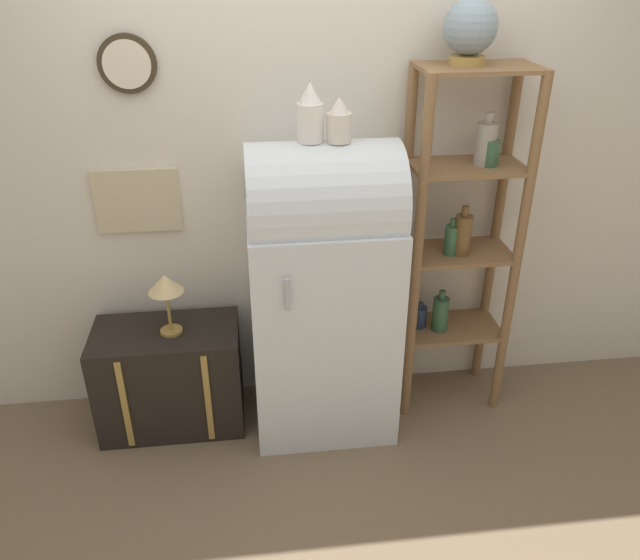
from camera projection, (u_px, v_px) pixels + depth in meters
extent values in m
plane|color=#7A664C|center=(329.00, 446.00, 3.22)|extent=(12.00, 12.00, 0.00)
cube|color=silver|center=(315.00, 159.00, 3.08)|extent=(7.00, 0.05, 2.70)
cylinder|color=#382D1E|center=(127.00, 64.00, 2.73)|extent=(0.25, 0.03, 0.25)
cylinder|color=beige|center=(127.00, 65.00, 2.72)|extent=(0.21, 0.01, 0.21)
cube|color=#C6B793|center=(137.00, 201.00, 3.03)|extent=(0.41, 0.02, 0.32)
cube|color=silver|center=(323.00, 324.00, 3.17)|extent=(0.71, 0.58, 1.17)
cylinder|color=silver|center=(323.00, 201.00, 2.85)|extent=(0.69, 0.55, 0.55)
cylinder|color=#B7B7BC|center=(287.00, 294.00, 2.70)|extent=(0.02, 0.02, 0.15)
cube|color=black|center=(170.00, 377.00, 3.27)|extent=(0.73, 0.40, 0.57)
cube|color=#AD8942|center=(125.00, 405.00, 3.06)|extent=(0.03, 0.01, 0.51)
cube|color=#AD8942|center=(208.00, 399.00, 3.10)|extent=(0.03, 0.01, 0.51)
cylinder|color=olive|center=(416.00, 266.00, 3.02)|extent=(0.05, 0.05, 1.81)
cylinder|color=olive|center=(517.00, 261.00, 3.08)|extent=(0.05, 0.05, 1.81)
cylinder|color=olive|center=(402.00, 241.00, 3.28)|extent=(0.05, 0.05, 1.81)
cylinder|color=olive|center=(495.00, 236.00, 3.33)|extent=(0.05, 0.05, 1.81)
cube|color=olive|center=(449.00, 327.00, 3.40)|extent=(0.54, 0.32, 0.02)
cube|color=olive|center=(457.00, 252.00, 3.18)|extent=(0.54, 0.32, 0.02)
cube|color=olive|center=(467.00, 167.00, 2.97)|extent=(0.54, 0.32, 0.02)
cube|color=olive|center=(479.00, 68.00, 2.75)|extent=(0.54, 0.32, 0.02)
cylinder|color=#9E998E|center=(486.00, 144.00, 2.92)|extent=(0.10, 0.10, 0.20)
cylinder|color=#9E998E|center=(489.00, 118.00, 2.86)|extent=(0.04, 0.04, 0.05)
cylinder|color=#335B3D|center=(491.00, 153.00, 2.92)|extent=(0.08, 0.08, 0.12)
cylinder|color=#335B3D|center=(493.00, 137.00, 2.88)|extent=(0.03, 0.03, 0.03)
cylinder|color=#335B3D|center=(451.00, 240.00, 3.11)|extent=(0.07, 0.07, 0.15)
cylinder|color=#335B3D|center=(453.00, 222.00, 3.06)|extent=(0.03, 0.03, 0.04)
cylinder|color=brown|center=(462.00, 235.00, 3.10)|extent=(0.09, 0.09, 0.20)
cylinder|color=brown|center=(465.00, 211.00, 3.04)|extent=(0.04, 0.04, 0.05)
cylinder|color=#335B3D|center=(440.00, 314.00, 3.32)|extent=(0.08, 0.08, 0.19)
cylinder|color=#335B3D|center=(442.00, 295.00, 3.26)|extent=(0.03, 0.03, 0.05)
cylinder|color=#23334C|center=(419.00, 317.00, 3.37)|extent=(0.08, 0.08, 0.11)
cylinder|color=#23334C|center=(420.00, 305.00, 3.33)|extent=(0.03, 0.03, 0.03)
cylinder|color=#AD8942|center=(467.00, 60.00, 2.75)|extent=(0.16, 0.16, 0.04)
sphere|color=#7F939E|center=(470.00, 26.00, 2.68)|extent=(0.24, 0.24, 0.24)
cylinder|color=white|center=(310.00, 123.00, 2.69)|extent=(0.12, 0.12, 0.17)
cone|color=white|center=(310.00, 93.00, 2.63)|extent=(0.10, 0.10, 0.09)
cylinder|color=silver|center=(339.00, 128.00, 2.69)|extent=(0.11, 0.11, 0.13)
cone|color=silver|center=(339.00, 105.00, 2.65)|extent=(0.09, 0.09, 0.07)
cylinder|color=#AD8942|center=(171.00, 331.00, 3.12)|extent=(0.11, 0.11, 0.02)
cylinder|color=#AD8942|center=(169.00, 311.00, 3.06)|extent=(0.02, 0.02, 0.22)
cone|color=#DBC184|center=(165.00, 283.00, 2.99)|extent=(0.17, 0.17, 0.09)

